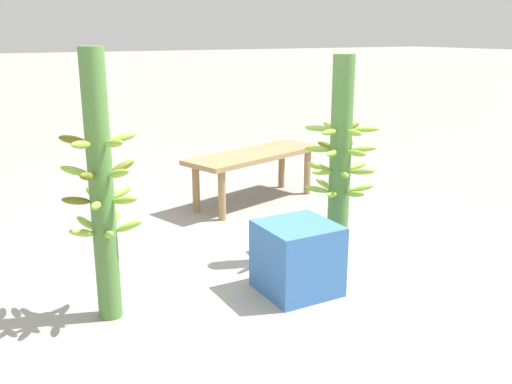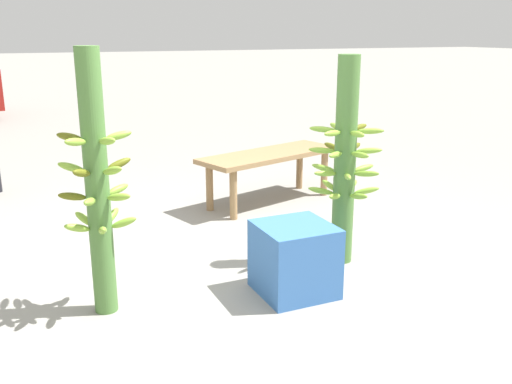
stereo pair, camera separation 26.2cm
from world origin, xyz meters
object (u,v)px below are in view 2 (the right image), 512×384
at_px(market_bench, 270,160).
at_px(banana_stalk_center, 345,162).
at_px(banana_stalk_left, 97,185).
at_px(produce_crate, 294,259).

bearing_deg(market_bench, banana_stalk_center, -112.67).
relative_size(banana_stalk_center, market_bench, 0.96).
xyz_separation_m(banana_stalk_left, produce_crate, (1.02, -0.22, -0.49)).
bearing_deg(banana_stalk_left, market_bench, 41.05).
xyz_separation_m(banana_stalk_left, banana_stalk_center, (1.52, 0.07, -0.04)).
relative_size(banana_stalk_left, banana_stalk_center, 1.05).
xyz_separation_m(banana_stalk_center, market_bench, (0.14, 1.37, -0.28)).
bearing_deg(market_bench, produce_crate, -127.91).
height_order(banana_stalk_center, market_bench, banana_stalk_center).
relative_size(banana_stalk_center, produce_crate, 3.24).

